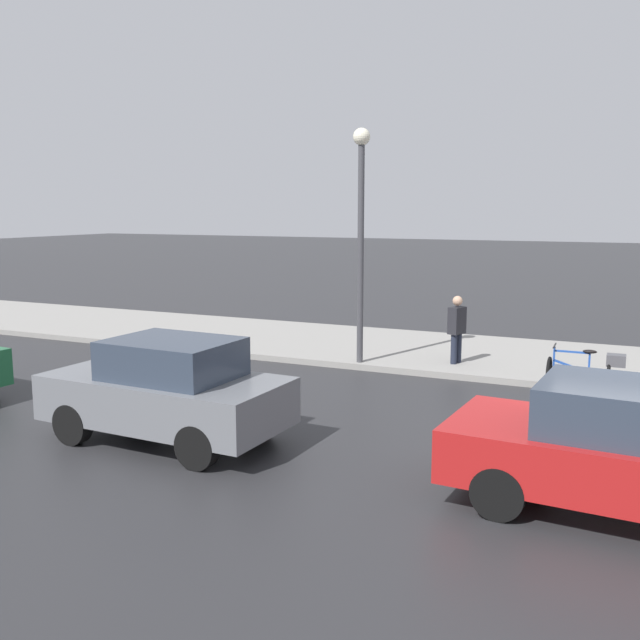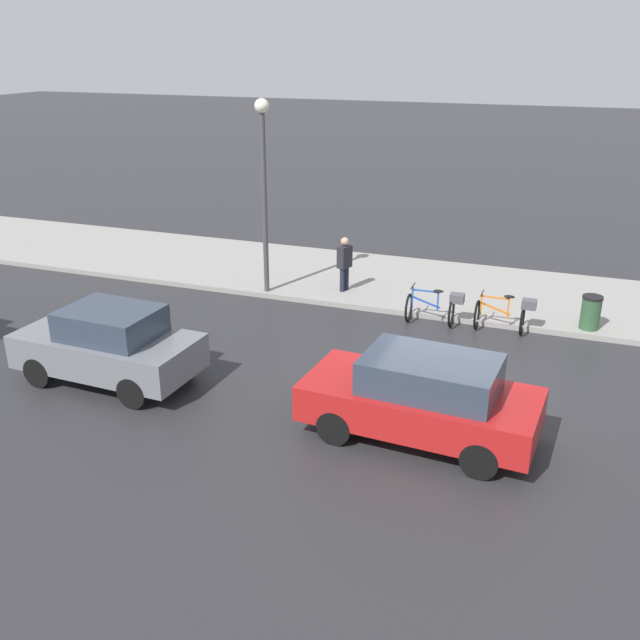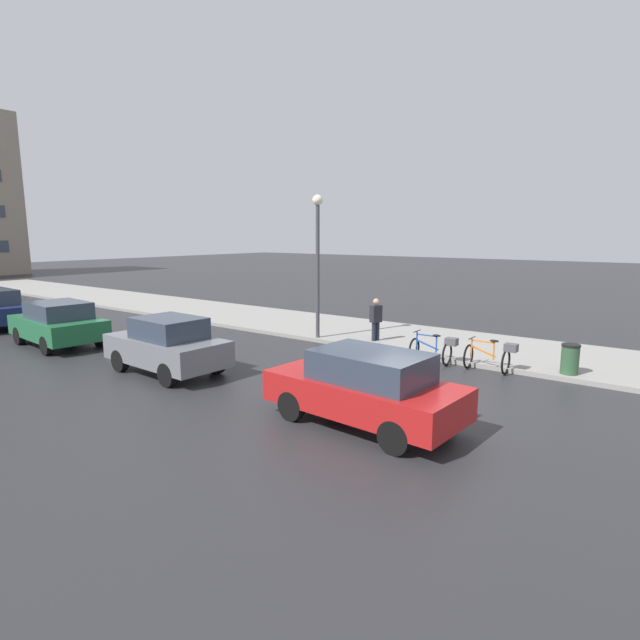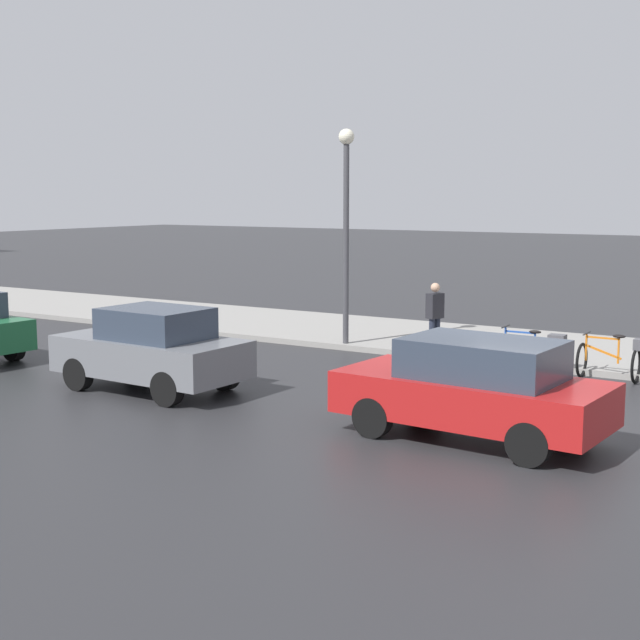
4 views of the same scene
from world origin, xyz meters
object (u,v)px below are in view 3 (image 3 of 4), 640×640
bicycle_nearest (492,355)px  streetlamp (318,248)px  car_red (366,387)px  car_green (58,323)px  car_grey (167,345)px  trash_bin (570,361)px  pedestrian (376,319)px  bicycle_second (435,348)px

bicycle_nearest → streetlamp: size_ratio=0.27×
car_red → car_green: (-0.09, 12.65, -0.00)m
car_green → streetlamp: bearing=-48.7°
car_grey → bicycle_nearest: bearing=-53.0°
bicycle_nearest → car_green: 14.62m
bicycle_nearest → streetlamp: 7.18m
car_red → trash_bin: car_red is taller
bicycle_nearest → pedestrian: bearing=75.3°
pedestrian → trash_bin: bearing=-95.3°
car_grey → streetlamp: (5.99, -0.85, 2.60)m
trash_bin → pedestrian: bearing=84.7°
streetlamp → pedestrian: bearing=-68.8°
bicycle_second → car_green: 13.03m
bicycle_nearest → car_red: car_red is taller
bicycle_nearest → bicycle_second: bicycle_second is taller
car_red → streetlamp: (5.99, 5.73, 2.60)m
car_red → bicycle_second: bearing=9.1°
car_green → trash_bin: car_green is taller
bicycle_nearest → bicycle_second: size_ratio=1.01×
car_grey → car_green: bearing=90.9°
bicycle_second → pedestrian: (1.29, 2.84, 0.45)m
car_red → car_green: size_ratio=1.04×
car_red → pedestrian: (6.77, 3.72, 0.13)m
car_grey → pedestrian: pedestrian is taller
car_grey → car_green: size_ratio=0.94×
bicycle_second → trash_bin: 3.68m
bicycle_second → trash_bin: bearing=-79.2°
car_grey → pedestrian: bearing=-22.9°
pedestrian → streetlamp: (-0.78, 2.01, 2.47)m
car_red → car_green: same height
bicycle_nearest → trash_bin: trash_bin is taller
bicycle_second → car_red: 5.57m
bicycle_second → car_green: bearing=115.4°
car_grey → pedestrian: size_ratio=2.31×
bicycle_nearest → streetlamp: bearing=86.4°
car_grey → streetlamp: size_ratio=0.73×
bicycle_nearest → pedestrian: 4.72m
streetlamp → trash_bin: (0.18, -8.47, -2.92)m
bicycle_second → car_grey: bearing=133.9°
bicycle_second → pedestrian: size_ratio=0.84×
bicycle_second → car_grey: size_ratio=0.36×
car_green → streetlamp: 9.57m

